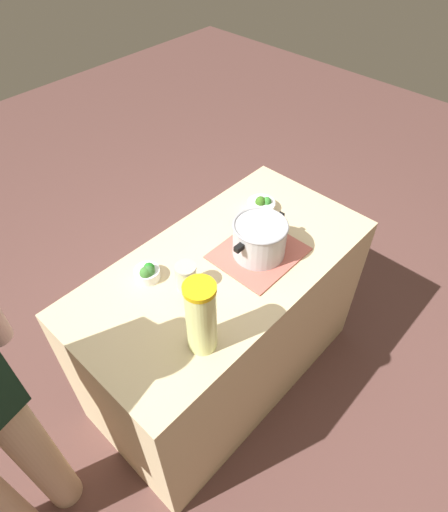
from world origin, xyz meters
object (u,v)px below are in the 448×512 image
cooking_pot (260,238)px  lemonade_pitcher (201,317)px  mason_jar (186,277)px  broccoli_bowl_center (261,205)px  broccoli_bowl_front (148,273)px

cooking_pot → lemonade_pitcher: (0.49, 0.15, 0.07)m
mason_jar → broccoli_bowl_center: (-0.58, -0.09, -0.03)m
lemonade_pitcher → broccoli_bowl_front: 0.41m
mason_jar → lemonade_pitcher: bearing=57.8°
lemonade_pitcher → cooking_pot: bearing=-163.3°
lemonade_pitcher → mason_jar: 0.29m
broccoli_bowl_center → mason_jar: bearing=9.1°
mason_jar → broccoli_bowl_front: (0.08, -0.15, -0.02)m
cooking_pot → broccoli_bowl_center: 0.31m
lemonade_pitcher → mason_jar: (-0.15, -0.24, -0.10)m
lemonade_pitcher → broccoli_bowl_front: size_ratio=3.00×
lemonade_pitcher → broccoli_bowl_center: bearing=-155.7°
cooking_pot → mason_jar: bearing=-15.0°
cooking_pot → broccoli_bowl_center: cooking_pot is taller
cooking_pot → mason_jar: cooking_pot is taller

